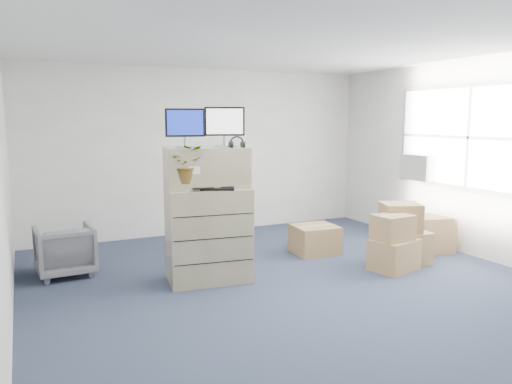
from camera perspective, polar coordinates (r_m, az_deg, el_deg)
ground at (r=5.77m, az=5.92°, el=-11.59°), size 7.00×7.00×0.00m
wall_back at (r=8.63m, az=-6.13°, el=4.59°), size 6.00×0.02×2.80m
wall_right at (r=7.47m, az=26.28°, el=3.18°), size 0.02×7.00×2.80m
window at (r=7.73m, az=23.27°, el=5.75°), size 0.07×2.72×1.52m
ac_unit at (r=8.33m, az=18.05°, el=2.71°), size 0.24×0.60×0.40m
filing_cabinet_lower at (r=6.09m, az=-5.44°, el=-4.91°), size 1.05×0.72×1.14m
filing_cabinet_upper at (r=6.01m, az=-5.66°, el=2.79°), size 1.03×0.61×0.49m
monitor_left at (r=5.91m, az=-8.10°, el=7.51°), size 0.46×0.22×0.46m
monitor_right at (r=6.05m, az=-3.60°, el=7.71°), size 0.47×0.25×0.48m
headphones at (r=5.88m, az=-2.21°, el=5.57°), size 0.18×0.04×0.18m
keyboard at (r=5.87m, az=-5.19°, el=0.41°), size 0.60×0.43×0.03m
mouse at (r=5.98m, az=-1.88°, el=0.64°), size 0.12×0.08×0.04m
water_bottle at (r=6.02m, az=-4.41°, el=1.73°), size 0.07×0.07×0.26m
phone_dock at (r=5.98m, az=-5.59°, el=0.88°), size 0.07×0.06×0.14m
external_drive at (r=6.19m, az=-2.34°, el=1.01°), size 0.24×0.19×0.06m
tissue_box at (r=6.18m, az=-2.43°, el=1.78°), size 0.29×0.17×0.10m
potted_plant at (r=5.80m, az=-8.03°, el=2.55°), size 0.47×0.50×0.43m
office_chair at (r=6.77m, az=-21.02°, el=-6.00°), size 0.72×0.68×0.70m
cardboard_boxes at (r=7.27m, az=14.92°, el=-5.10°), size 2.27×1.74×0.83m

